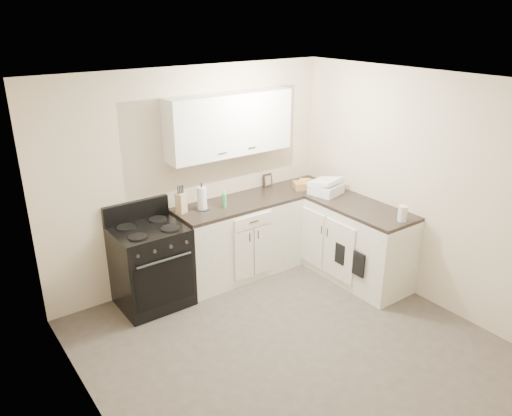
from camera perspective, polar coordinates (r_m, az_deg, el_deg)
floor at (r=5.05m, az=3.79°, el=-15.41°), size 3.60×3.60×0.00m
ceiling at (r=4.07m, az=4.67°, el=13.94°), size 3.60×3.60×0.00m
wall_back at (r=5.82m, az=-7.25°, el=3.51°), size 3.60×0.00×3.60m
wall_right at (r=5.67m, az=18.31°, el=2.10°), size 0.00×3.60×3.60m
wall_left at (r=3.65m, az=-18.38°, el=-8.97°), size 0.00×3.60×3.60m
wall_front at (r=3.42m, az=24.31°, el=-12.13°), size 3.60×0.00×3.60m
base_cabinets_back at (r=6.07m, az=-2.00°, el=-3.64°), size 1.55×0.60×0.90m
base_cabinets_right at (r=6.25m, az=9.59°, el=-3.19°), size 0.60×1.90×0.90m
countertop_back at (r=5.89m, az=-2.06°, el=0.50°), size 1.55×0.60×0.04m
countertop_right at (r=6.07m, az=9.86°, el=0.85°), size 0.60×1.90×0.04m
upper_cabinets at (r=5.75m, az=-3.03°, el=9.53°), size 1.55×0.30×0.70m
stove at (r=5.56m, az=-11.85°, el=-6.53°), size 0.75×0.64×0.90m
knife_block at (r=5.59m, az=-8.55°, el=0.56°), size 0.13×0.13×0.23m
paper_towel at (r=5.65m, az=-6.19°, el=1.11°), size 0.14×0.14×0.26m
soap_bottle at (r=5.71m, az=-3.64°, el=0.86°), size 0.07×0.07×0.16m
picture_frame at (r=6.38m, az=1.34°, el=3.19°), size 0.14×0.05×0.17m
wicker_basket at (r=6.35m, az=5.56°, el=2.62°), size 0.32×0.27×0.09m
countertop_grill at (r=6.19m, az=8.00°, el=2.19°), size 0.41×0.39×0.13m
glass_jar at (r=5.55m, az=16.42°, el=-0.61°), size 0.11×0.11×0.17m
oven_mitt_near at (r=5.68m, az=11.64°, el=-6.31°), size 0.02×0.16×0.28m
oven_mitt_far at (r=5.85m, az=9.58°, el=-5.20°), size 0.02×0.14×0.25m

